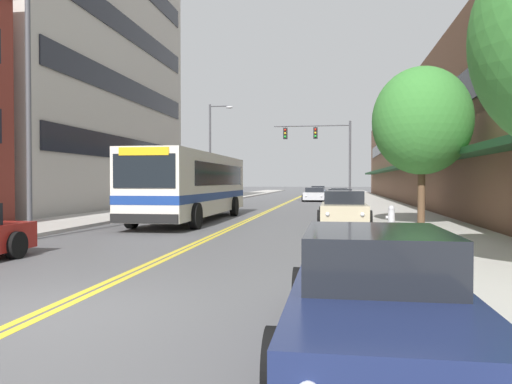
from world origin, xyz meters
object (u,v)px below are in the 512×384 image
at_px(car_navy_parked_right_foreground, 377,295).
at_px(car_slate_blue_moving_lead, 318,191).
at_px(car_silver_moving_second, 315,195).
at_px(street_tree_right_mid, 422,121).
at_px(street_lamp_left_far, 213,146).
at_px(fire_hydrant, 391,217).
at_px(car_champagne_parked_right_end, 340,199).
at_px(street_lamp_left_near, 37,85).
at_px(car_charcoal_parked_left_mid, 224,198).
at_px(car_beige_parked_right_far, 344,209).
at_px(traffic_signal_mast, 324,145).
at_px(car_dark_grey_parked_right_mid, 339,195).
at_px(city_bus, 194,183).

height_order(car_navy_parked_right_foreground, car_slate_blue_moving_lead, car_navy_parked_right_foreground).
relative_size(car_silver_moving_second, street_tree_right_mid, 0.82).
bearing_deg(street_tree_right_mid, street_lamp_left_far, 126.06).
distance_m(car_slate_blue_moving_lead, fire_hydrant, 45.96).
bearing_deg(car_champagne_parked_right_end, street_lamp_left_far, 174.21).
bearing_deg(street_lamp_left_far, street_lamp_left_near, -89.86).
bearing_deg(street_tree_right_mid, car_charcoal_parked_left_mid, 124.16).
distance_m(car_charcoal_parked_left_mid, street_lamp_left_far, 4.01).
relative_size(car_beige_parked_right_far, traffic_signal_mast, 0.62).
bearing_deg(car_beige_parked_right_far, car_silver_moving_second, 94.99).
bearing_deg(car_champagne_parked_right_end, street_lamp_left_near, -113.40).
relative_size(car_beige_parked_right_far, street_lamp_left_near, 0.52).
xyz_separation_m(car_dark_grey_parked_right_mid, street_lamp_left_far, (-9.47, -10.71, 3.92)).
distance_m(street_lamp_left_near, fire_hydrant, 12.45).
distance_m(car_champagne_parked_right_end, car_silver_moving_second, 10.32).
relative_size(car_slate_blue_moving_lead, street_lamp_left_far, 0.61).
bearing_deg(street_tree_right_mid, street_lamp_left_near, -155.01).
relative_size(car_navy_parked_right_foreground, car_slate_blue_moving_lead, 1.01).
bearing_deg(fire_hydrant, city_bus, 153.74).
height_order(car_silver_moving_second, street_lamp_left_far, street_lamp_left_far).
relative_size(car_champagne_parked_right_end, fire_hydrant, 5.35).
bearing_deg(car_slate_blue_moving_lead, traffic_signal_mast, -87.08).
relative_size(city_bus, car_beige_parked_right_far, 2.90).
relative_size(car_charcoal_parked_left_mid, traffic_signal_mast, 0.64).
relative_size(city_bus, car_navy_parked_right_foreground, 2.56).
bearing_deg(car_champagne_parked_right_end, car_charcoal_parked_left_mid, 173.07).
distance_m(city_bus, car_beige_parked_right_far, 7.01).
distance_m(city_bus, car_slate_blue_moving_lead, 41.87).
xyz_separation_m(car_dark_grey_parked_right_mid, car_silver_moving_second, (-2.21, -1.57, 0.03)).
distance_m(city_bus, street_lamp_left_near, 9.20).
bearing_deg(car_charcoal_parked_left_mid, car_champagne_parked_right_end, -6.93).
height_order(car_navy_parked_right_foreground, car_dark_grey_parked_right_mid, car_navy_parked_right_foreground).
xyz_separation_m(traffic_signal_mast, street_lamp_left_far, (-8.17, -4.38, -0.29)).
height_order(car_beige_parked_right_far, street_lamp_left_near, street_lamp_left_near).
bearing_deg(car_dark_grey_parked_right_mid, fire_hydrant, -86.99).
relative_size(street_tree_right_mid, fire_hydrant, 7.28).
distance_m(car_charcoal_parked_left_mid, car_silver_moving_second, 11.13).
distance_m(car_beige_parked_right_far, fire_hydrant, 3.41).
bearing_deg(city_bus, car_charcoal_parked_left_mid, 97.17).
distance_m(car_navy_parked_right_foreground, street_lamp_left_far, 32.76).
xyz_separation_m(car_navy_parked_right_foreground, car_silver_moving_second, (-2.19, 40.27, 0.00)).
xyz_separation_m(car_navy_parked_right_foreground, street_tree_right_mid, (2.83, 14.26, 3.51)).
xyz_separation_m(car_slate_blue_moving_lead, street_tree_right_mid, (5.29, -44.24, 3.52)).
bearing_deg(city_bus, car_champagne_parked_right_end, 62.81).
distance_m(car_slate_blue_moving_lead, car_silver_moving_second, 18.24).
height_order(car_slate_blue_moving_lead, street_tree_right_mid, street_tree_right_mid).
height_order(car_dark_grey_parked_right_mid, street_lamp_left_far, street_lamp_left_far).
bearing_deg(street_tree_right_mid, car_silver_moving_second, 100.92).
bearing_deg(car_slate_blue_moving_lead, car_charcoal_parked_left_mid, -102.86).
bearing_deg(car_silver_moving_second, street_lamp_left_far, -128.46).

